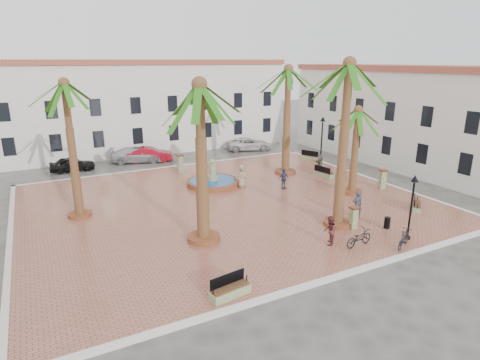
{
  "coord_description": "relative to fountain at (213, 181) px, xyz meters",
  "views": [
    {
      "loc": [
        -11.13,
        -23.2,
        9.46
      ],
      "look_at": [
        1.0,
        0.0,
        1.6
      ],
      "focal_mm": 30.0,
      "sensor_mm": 36.0,
      "label": 1
    }
  ],
  "objects": [
    {
      "name": "palm_ne",
      "position": [
        6.89,
        0.28,
        7.38
      ],
      "size": [
        5.73,
        5.73,
        9.02
      ],
      "color": "brown",
      "rests_on": "plaza"
    },
    {
      "name": "bicycle_b",
      "position": [
        4.34,
        -14.46,
        0.22
      ],
      "size": [
        1.73,
        1.12,
        1.01
      ],
      "primitive_type": "imported",
      "rotation": [
        0.0,
        0.0,
        1.99
      ],
      "color": "black",
      "rests_on": "plaza"
    },
    {
      "name": "kerb_n",
      "position": [
        -0.74,
        6.94,
        -0.35
      ],
      "size": [
        26.3,
        0.3,
        0.16
      ],
      "primitive_type": "cube",
      "color": "silver",
      "rests_on": "ground"
    },
    {
      "name": "bicycle_a",
      "position": [
        2.43,
        -13.24,
        0.18
      ],
      "size": [
        1.8,
        0.78,
        0.92
      ],
      "primitive_type": "imported",
      "rotation": [
        0.0,
        0.0,
        1.67
      ],
      "color": "black",
      "rests_on": "plaza"
    },
    {
      "name": "plaza",
      "position": [
        -0.74,
        -4.06,
        -0.36
      ],
      "size": [
        26.0,
        22.0,
        0.15
      ],
      "primitive_type": "cube",
      "color": "#A9614C",
      "rests_on": "ground"
    },
    {
      "name": "kerb_s",
      "position": [
        -0.74,
        -15.06,
        -0.35
      ],
      "size": [
        26.3,
        0.3,
        0.16
      ],
      "primitive_type": "cube",
      "color": "silver",
      "rests_on": "ground"
    },
    {
      "name": "litter_bin",
      "position": [
        5.53,
        -12.26,
        0.05
      ],
      "size": [
        0.34,
        0.34,
        0.66
      ],
      "primitive_type": "cylinder",
      "color": "black",
      "rests_on": "plaza"
    },
    {
      "name": "bollard_se",
      "position": [
        3.8,
        -11.35,
        0.39
      ],
      "size": [
        0.52,
        0.52,
        1.29
      ],
      "rotation": [
        0.0,
        0.0,
        -0.15
      ],
      "color": "gray",
      "rests_on": "plaza"
    },
    {
      "name": "cyclist_b",
      "position": [
        1.17,
        -12.4,
        0.5
      ],
      "size": [
        0.96,
        0.95,
        1.56
      ],
      "primitive_type": "imported",
      "rotation": [
        0.0,
        0.0,
        3.92
      ],
      "color": "#572426",
      "rests_on": "plaza"
    },
    {
      "name": "palm_e",
      "position": [
        8.2,
        -6.45,
        4.98
      ],
      "size": [
        4.68,
        4.68,
        6.33
      ],
      "color": "brown",
      "rests_on": "plaza"
    },
    {
      "name": "pedestrian_fountain_b",
      "position": [
        4.36,
        -3.28,
        0.49
      ],
      "size": [
        0.95,
        0.48,
        1.56
      ],
      "primitive_type": "imported",
      "rotation": [
        0.0,
        0.0,
        0.12
      ],
      "color": "navy",
      "rests_on": "plaza"
    },
    {
      "name": "palm_nw",
      "position": [
        -9.93,
        -2.06,
        6.96
      ],
      "size": [
        4.64,
        4.64,
        8.39
      ],
      "color": "brown",
      "rests_on": "plaza"
    },
    {
      "name": "building_north",
      "position": [
        -0.74,
        15.93,
        4.33
      ],
      "size": [
        30.4,
        7.4,
        9.5
      ],
      "color": "white",
      "rests_on": "ground"
    },
    {
      "name": "bench_e",
      "position": [
        9.04,
        -2.21,
        -0.02
      ],
      "size": [
        0.84,
        1.85,
        0.94
      ],
      "rotation": [
        0.0,
        0.0,
        1.74
      ],
      "color": "gray",
      "rests_on": "plaza"
    },
    {
      "name": "bollard_n",
      "position": [
        -0.99,
        4.69,
        0.52
      ],
      "size": [
        0.62,
        0.62,
        1.55
      ],
      "rotation": [
        0.0,
        0.0,
        0.12
      ],
      "color": "gray",
      "rests_on": "plaza"
    },
    {
      "name": "bollard_e",
      "position": [
        10.93,
        -6.72,
        0.48
      ],
      "size": [
        0.62,
        0.62,
        1.47
      ],
      "rotation": [
        0.0,
        0.0,
        -0.21
      ],
      "color": "gray",
      "rests_on": "plaza"
    },
    {
      "name": "car_red",
      "position": [
        -2.14,
        10.18,
        0.28
      ],
      "size": [
        4.57,
        2.55,
        1.43
      ],
      "primitive_type": "imported",
      "rotation": [
        0.0,
        0.0,
        1.32
      ],
      "color": "maroon",
      "rests_on": "ground"
    },
    {
      "name": "palm_sw",
      "position": [
        -4.46,
        -8.86,
        6.96
      ],
      "size": [
        5.73,
        5.73,
        8.58
      ],
      "color": "brown",
      "rests_on": "plaza"
    },
    {
      "name": "kerb_w",
      "position": [
        -13.74,
        -4.06,
        -0.35
      ],
      "size": [
        0.3,
        22.3,
        0.16
      ],
      "primitive_type": "cube",
      "color": "silver",
      "rests_on": "ground"
    },
    {
      "name": "ground",
      "position": [
        -0.74,
        -4.06,
        -0.43
      ],
      "size": [
        120.0,
        120.0,
        0.0
      ],
      "primitive_type": "plane",
      "color": "#56544F",
      "rests_on": "ground"
    },
    {
      "name": "kerb_e",
      "position": [
        12.26,
        -4.06,
        -0.35
      ],
      "size": [
        0.3,
        22.3,
        0.16
      ],
      "primitive_type": "cube",
      "color": "silver",
      "rests_on": "ground"
    },
    {
      "name": "bench_ne",
      "position": [
        11.64,
        3.01,
        -0.01
      ],
      "size": [
        1.33,
        1.89,
        0.97
      ],
      "rotation": [
        0.0,
        0.0,
        2.04
      ],
      "color": "gray",
      "rests_on": "plaza"
    },
    {
      "name": "car_silver",
      "position": [
        -3.27,
        10.62,
        0.29
      ],
      "size": [
        5.32,
        3.29,
        1.44
      ],
      "primitive_type": "imported",
      "rotation": [
        0.0,
        0.0,
        1.3
      ],
      "color": "silver",
      "rests_on": "ground"
    },
    {
      "name": "bench_s",
      "position": [
        -5.56,
        -14.32,
        -0.02
      ],
      "size": [
        1.83,
        0.8,
        0.93
      ],
      "rotation": [
        0.0,
        0.0,
        0.15
      ],
      "color": "gray",
      "rests_on": "plaza"
    },
    {
      "name": "car_white",
      "position": [
        8.93,
        10.35,
        0.23
      ],
      "size": [
        5.24,
        3.54,
        1.33
      ],
      "primitive_type": "imported",
      "rotation": [
        0.0,
        0.0,
        1.27
      ],
      "color": "silver",
      "rests_on": "ground"
    },
    {
      "name": "lamppost_s",
      "position": [
        5.42,
        -13.81,
        2.16
      ],
      "size": [
        0.39,
        0.39,
        3.6
      ],
      "color": "black",
      "rests_on": "plaza"
    },
    {
      "name": "pedestrian_north",
      "position": [
        -9.22,
        6.34,
        0.63
      ],
      "size": [
        0.88,
        1.28,
        1.83
      ],
      "primitive_type": "imported",
      "rotation": [
        0.0,
        0.0,
        1.4
      ],
      "color": "#48474D",
      "rests_on": "plaza"
    },
    {
      "name": "fountain",
      "position": [
        0.0,
        0.0,
        0.0
      ],
      "size": [
        4.03,
        4.03,
        2.08
      ],
      "color": "brown",
      "rests_on": "plaza"
    },
    {
      "name": "building_east",
      "position": [
        19.25,
        -2.06,
        4.08
      ],
      "size": [
        7.4,
        26.4,
        9.0
      ],
      "rotation": [
        0.0,
        0.0,
        1.57
      ],
      "color": "white",
      "rests_on": "ground"
    },
    {
      "name": "car_black",
      "position": [
        -9.14,
        9.95,
        0.21
      ],
      "size": [
        3.81,
        1.63,
        1.28
      ],
      "primitive_type": "imported",
      "rotation": [
        0.0,
        0.0,
        1.54
      ],
      "color": "black",
      "rests_on": "ground"
    },
    {
      "name": "bench_se",
      "position": [
        9.52,
        -11.02,
        -0.03
      ],
      "size": [
        1.61,
        1.46,
        0.88
      ],
      "rotation": [
        0.0,
        0.0,
        0.69
      ],
      "color": "gray",
      "rests_on": "plaza"
    },
    {
      "name": "lamppost_e",
      "position": [
        11.66,
        1.5,
        2.69
      ],
      "size": [
        0.48,
        0.48,
        4.4
      ],
      "color": "black",
      "rests_on": "plaza"
    },
    {
      "name": "cyclist_a",
      "position": [
        5.02,
        -10.31,
        0.59
      ],
      "size": [
        0.74,
        0.61,
        1.74
      ],
      "primitive_type": "imported",
      "rotation": [
        0.0,
        0.0,
        2.79
      ],
      "color": "#323A4C",
      "rests_on": "plaza"
    },
    {
      "name": "palm_s",
      "position": [
        3.33,
        -10.57,
        7.91
      ],
      "size": [
        5.36,
        5.36,
        9.51
      ],
      "color": "brown",
      "rests_on": "plaza"
    },
    {
      "name": "pedestrian_east",
      "position": [
        9.34,
        -1.28,
        0.57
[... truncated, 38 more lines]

